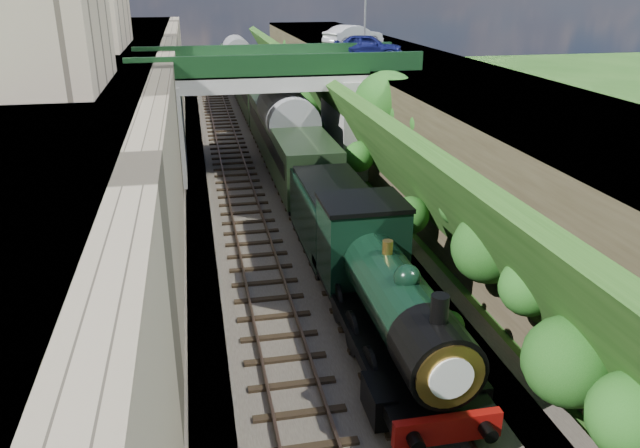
% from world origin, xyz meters
% --- Properties ---
extents(ground, '(160.00, 160.00, 0.00)m').
position_xyz_m(ground, '(0.00, 0.00, 0.00)').
color(ground, '#1E4714').
rests_on(ground, ground).
extents(trackbed, '(10.00, 90.00, 0.20)m').
position_xyz_m(trackbed, '(0.00, 20.00, 0.10)').
color(trackbed, '#473F38').
rests_on(trackbed, ground).
extents(retaining_wall, '(1.00, 90.00, 7.00)m').
position_xyz_m(retaining_wall, '(-5.50, 20.00, 3.50)').
color(retaining_wall, '#756B56').
rests_on(retaining_wall, ground).
extents(street_plateau_left, '(6.00, 90.00, 7.00)m').
position_xyz_m(street_plateau_left, '(-9.00, 20.00, 3.50)').
color(street_plateau_left, '#262628').
rests_on(street_plateau_left, ground).
extents(street_plateau_right, '(8.00, 90.00, 6.25)m').
position_xyz_m(street_plateau_right, '(9.50, 20.00, 3.12)').
color(street_plateau_right, '#262628').
rests_on(street_plateau_right, ground).
extents(embankment_slope, '(4.35, 90.00, 6.36)m').
position_xyz_m(embankment_slope, '(5.02, 19.54, 2.80)').
color(embankment_slope, '#1E4714').
rests_on(embankment_slope, ground).
extents(track_left, '(2.50, 90.00, 0.20)m').
position_xyz_m(track_left, '(-2.00, 20.00, 0.25)').
color(track_left, black).
rests_on(track_left, trackbed).
extents(track_right, '(2.50, 90.00, 0.20)m').
position_xyz_m(track_right, '(1.20, 20.00, 0.25)').
color(track_right, black).
rests_on(track_right, trackbed).
extents(road_bridge, '(16.00, 6.40, 7.25)m').
position_xyz_m(road_bridge, '(0.94, 24.00, 4.08)').
color(road_bridge, gray).
rests_on(road_bridge, ground).
extents(building_near, '(4.00, 8.00, 4.00)m').
position_xyz_m(building_near, '(-9.50, 14.00, 9.00)').
color(building_near, gray).
rests_on(building_near, street_plateau_left).
extents(tree, '(3.60, 3.80, 6.60)m').
position_xyz_m(tree, '(5.91, 18.89, 4.65)').
color(tree, black).
rests_on(tree, ground).
extents(lamppost, '(0.87, 0.15, 6.00)m').
position_xyz_m(lamppost, '(7.80, 30.52, 9.57)').
color(lamppost, gray).
rests_on(lamppost, street_plateau_right).
extents(car_blue, '(4.75, 3.05, 1.51)m').
position_xyz_m(car_blue, '(7.04, 27.16, 7.00)').
color(car_blue, navy).
rests_on(car_blue, street_plateau_right).
extents(car_silver, '(4.99, 3.61, 1.56)m').
position_xyz_m(car_silver, '(8.03, 34.69, 7.03)').
color(car_silver, '#B4B4B9').
rests_on(car_silver, street_plateau_right).
extents(locomotive, '(3.10, 10.23, 3.83)m').
position_xyz_m(locomotive, '(1.20, 3.51, 1.89)').
color(locomotive, black).
rests_on(locomotive, trackbed).
extents(tender, '(2.70, 6.00, 3.05)m').
position_xyz_m(tender, '(1.20, 10.87, 1.62)').
color(tender, black).
rests_on(tender, trackbed).
extents(coach_front, '(2.90, 18.00, 3.70)m').
position_xyz_m(coach_front, '(1.20, 23.47, 2.05)').
color(coach_front, black).
rests_on(coach_front, trackbed).
extents(coach_middle, '(2.90, 18.00, 3.70)m').
position_xyz_m(coach_middle, '(1.20, 42.27, 2.05)').
color(coach_middle, black).
rests_on(coach_middle, trackbed).
extents(coach_rear, '(2.90, 18.00, 3.70)m').
position_xyz_m(coach_rear, '(1.20, 61.07, 2.05)').
color(coach_rear, black).
rests_on(coach_rear, trackbed).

